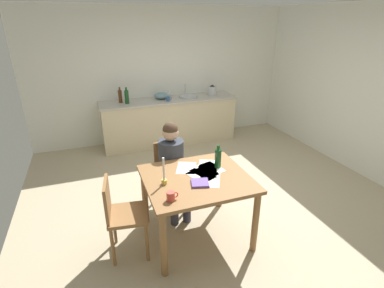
{
  "coord_description": "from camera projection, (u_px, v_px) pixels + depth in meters",
  "views": [
    {
      "loc": [
        -1.48,
        -3.18,
        2.33
      ],
      "look_at": [
        -0.3,
        0.08,
        0.85
      ],
      "focal_mm": 27.34,
      "sensor_mm": 36.0,
      "label": 1
    }
  ],
  "objects": [
    {
      "name": "wine_glass_by_kettle",
      "position": [
        164.0,
        92.0,
        5.79
      ],
      "size": [
        0.07,
        0.07,
        0.15
      ],
      "color": "silver",
      "rests_on": "kitchen_counter"
    },
    {
      "name": "paper_bill",
      "position": [
        186.0,
        168.0,
        3.34
      ],
      "size": [
        0.31,
        0.36,
        0.0
      ],
      "primitive_type": "cube",
      "rotation": [
        0.0,
        0.0,
        -0.42
      ],
      "color": "white",
      "rests_on": "dining_table"
    },
    {
      "name": "paper_receipt",
      "position": [
        211.0,
        168.0,
        3.33
      ],
      "size": [
        0.28,
        0.34,
        0.0
      ],
      "primitive_type": "cube",
      "rotation": [
        0.0,
        0.0,
        0.26
      ],
      "color": "white",
      "rests_on": "dining_table"
    },
    {
      "name": "candlestick",
      "position": [
        164.0,
        177.0,
        2.98
      ],
      "size": [
        0.06,
        0.06,
        0.3
      ],
      "color": "gold",
      "rests_on": "dining_table"
    },
    {
      "name": "stovetop_kettle",
      "position": [
        212.0,
        90.0,
        5.96
      ],
      "size": [
        0.18,
        0.18,
        0.22
      ],
      "color": "#B7BABF",
      "rests_on": "kitchen_counter"
    },
    {
      "name": "book_magazine",
      "position": [
        200.0,
        183.0,
        3.01
      ],
      "size": [
        0.22,
        0.21,
        0.02
      ],
      "primitive_type": "cube",
      "rotation": [
        0.0,
        0.0,
        -0.27
      ],
      "color": "#694DAC",
      "rests_on": "dining_table"
    },
    {
      "name": "paper_letter",
      "position": [
        208.0,
        165.0,
        3.39
      ],
      "size": [
        0.31,
        0.36,
        0.0
      ],
      "primitive_type": "cube",
      "rotation": [
        0.0,
        0.0,
        -0.43
      ],
      "color": "white",
      "rests_on": "dining_table"
    },
    {
      "name": "wine_glass_near_sink",
      "position": [
        169.0,
        92.0,
        5.82
      ],
      "size": [
        0.07,
        0.07,
        0.15
      ],
      "color": "silver",
      "rests_on": "kitchen_counter"
    },
    {
      "name": "mixing_bowl",
      "position": [
        161.0,
        96.0,
        5.71
      ],
      "size": [
        0.28,
        0.28,
        0.13
      ],
      "primitive_type": "ellipsoid",
      "color": "#668C99",
      "rests_on": "kitchen_counter"
    },
    {
      "name": "chair_at_table",
      "position": [
        170.0,
        171.0,
        3.86
      ],
      "size": [
        0.41,
        0.41,
        0.86
      ],
      "color": "olive",
      "rests_on": "ground"
    },
    {
      "name": "paper_notice",
      "position": [
        210.0,
        180.0,
        3.08
      ],
      "size": [
        0.32,
        0.36,
        0.0
      ],
      "primitive_type": "cube",
      "rotation": [
        0.0,
        0.0,
        -0.47
      ],
      "color": "white",
      "rests_on": "dining_table"
    },
    {
      "name": "bottle_oil",
      "position": [
        120.0,
        96.0,
        5.43
      ],
      "size": [
        0.07,
        0.07,
        0.29
      ],
      "color": "#593319",
      "rests_on": "kitchen_counter"
    },
    {
      "name": "person_seated",
      "position": [
        173.0,
        163.0,
        3.66
      ],
      "size": [
        0.32,
        0.59,
        1.19
      ],
      "color": "#333842",
      "rests_on": "ground"
    },
    {
      "name": "paper_flyer",
      "position": [
        204.0,
        172.0,
        3.24
      ],
      "size": [
        0.31,
        0.35,
        0.0
      ],
      "primitive_type": "cube",
      "rotation": [
        0.0,
        0.0,
        0.4
      ],
      "color": "white",
      "rests_on": "dining_table"
    },
    {
      "name": "wall_back",
      "position": [
        163.0,
        75.0,
        5.87
      ],
      "size": [
        5.2,
        0.12,
        2.6
      ],
      "primitive_type": "cube",
      "color": "silver",
      "rests_on": "ground"
    },
    {
      "name": "ground_plane",
      "position": [
        214.0,
        200.0,
        4.14
      ],
      "size": [
        5.2,
        5.2,
        0.04
      ],
      "primitive_type": "cube",
      "color": "tan"
    },
    {
      "name": "wall_right",
      "position": [
        373.0,
        93.0,
        4.44
      ],
      "size": [
        0.12,
        5.2,
        2.6
      ],
      "primitive_type": "cube",
      "color": "silver",
      "rests_on": "ground"
    },
    {
      "name": "wine_bottle_on_table",
      "position": [
        218.0,
        158.0,
        3.31
      ],
      "size": [
        0.07,
        0.07,
        0.27
      ],
      "color": "#194C23",
      "rests_on": "dining_table"
    },
    {
      "name": "teacup_on_counter",
      "position": [
        168.0,
        99.0,
        5.55
      ],
      "size": [
        0.11,
        0.07,
        0.09
      ],
      "color": "#33598C",
      "rests_on": "kitchen_counter"
    },
    {
      "name": "kitchen_counter",
      "position": [
        170.0,
        121.0,
        5.89
      ],
      "size": [
        2.67,
        0.64,
        0.9
      ],
      "color": "beige",
      "rests_on": "ground"
    },
    {
      "name": "coffee_mug",
      "position": [
        171.0,
        196.0,
        2.72
      ],
      "size": [
        0.11,
        0.08,
        0.09
      ],
      "color": "#D84C3F",
      "rests_on": "dining_table"
    },
    {
      "name": "bottle_vinegar",
      "position": [
        127.0,
        97.0,
        5.36
      ],
      "size": [
        0.08,
        0.08,
        0.3
      ],
      "color": "#194C23",
      "rests_on": "kitchen_counter"
    },
    {
      "name": "wine_glass_back_left",
      "position": [
        159.0,
        92.0,
        5.76
      ],
      "size": [
        0.07,
        0.07,
        0.15
      ],
      "color": "silver",
      "rests_on": "kitchen_counter"
    },
    {
      "name": "sink_unit",
      "position": [
        188.0,
        96.0,
        5.83
      ],
      "size": [
        0.36,
        0.36,
        0.24
      ],
      "color": "#B2B7BC",
      "rests_on": "kitchen_counter"
    },
    {
      "name": "paper_envelope",
      "position": [
        201.0,
        175.0,
        3.18
      ],
      "size": [
        0.31,
        0.35,
        0.0
      ],
      "primitive_type": "cube",
      "rotation": [
        0.0,
        0.0,
        0.38
      ],
      "color": "white",
      "rests_on": "dining_table"
    },
    {
      "name": "chair_side_empty",
      "position": [
        122.0,
        213.0,
        2.99
      ],
      "size": [
        0.45,
        0.45,
        0.89
      ],
      "color": "olive",
      "rests_on": "ground"
    },
    {
      "name": "dining_table",
      "position": [
        197.0,
        186.0,
        3.19
      ],
      "size": [
        1.12,
        1.0,
        0.77
      ],
      "color": "olive",
      "rests_on": "ground"
    }
  ]
}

